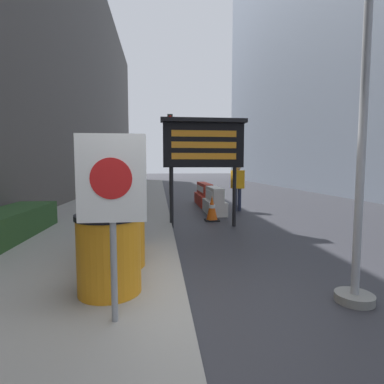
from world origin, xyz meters
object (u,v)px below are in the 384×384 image
object	(u,v)px
barrel_drum_middle	(120,235)
traffic_cone_near	(221,197)
traffic_light_near_curb	(170,137)
warning_sign	(112,193)
message_board	(204,145)
barrel_drum_foreground	(109,253)
jersey_barrier_white	(214,202)
jersey_barrier_red_striped	(204,195)
barrel_drum_back	(124,223)
traffic_cone_mid	(212,209)
pedestrian_worker	(238,183)

from	to	relation	value
barrel_drum_middle	traffic_cone_near	bearing A→B (deg)	67.50
barrel_drum_middle	traffic_light_near_curb	xyz separation A→B (m)	(1.20, 12.20, 2.56)
barrel_drum_middle	warning_sign	bearing A→B (deg)	-84.57
warning_sign	message_board	bearing A→B (deg)	72.20
traffic_cone_near	message_board	bearing A→B (deg)	-107.92
barrel_drum_foreground	message_board	bearing A→B (deg)	67.69
jersey_barrier_white	traffic_light_near_curb	bearing A→B (deg)	100.22
traffic_light_near_curb	barrel_drum_middle	bearing A→B (deg)	-95.62
message_board	jersey_barrier_red_striped	xyz separation A→B (m)	(0.70, 4.41, -1.73)
traffic_light_near_curb	jersey_barrier_red_striped	bearing A→B (deg)	-74.92
barrel_drum_back	traffic_cone_near	bearing A→B (deg)	64.34
jersey_barrier_white	message_board	bearing A→B (deg)	-107.74
message_board	jersey_barrier_red_striped	size ratio (longest dim) A/B	1.29
warning_sign	message_board	size ratio (longest dim) A/B	0.63
warning_sign	traffic_cone_mid	distance (m)	6.15
warning_sign	pedestrian_worker	xyz separation A→B (m)	(3.19, 7.55, -0.38)
barrel_drum_foreground	barrel_drum_back	bearing A→B (deg)	91.36
jersey_barrier_red_striped	barrel_drum_foreground	bearing A→B (deg)	-105.69
jersey_barrier_white	pedestrian_worker	size ratio (longest dim) A/B	0.99
barrel_drum_back	traffic_cone_mid	world-z (taller)	barrel_drum_back
warning_sign	barrel_drum_middle	bearing A→B (deg)	95.43
jersey_barrier_red_striped	pedestrian_worker	distance (m)	2.06
traffic_cone_near	traffic_cone_mid	xyz separation A→B (m)	(-0.90, -3.11, 0.00)
jersey_barrier_white	traffic_cone_mid	distance (m)	1.35
barrel_drum_foreground	traffic_cone_mid	bearing A→B (deg)	67.41
barrel_drum_foreground	traffic_cone_near	distance (m)	8.70
barrel_drum_foreground	warning_sign	xyz separation A→B (m)	(0.15, -0.69, 0.76)
barrel_drum_back	traffic_cone_near	world-z (taller)	barrel_drum_back
traffic_cone_near	pedestrian_worker	size ratio (longest dim) A/B	0.44
barrel_drum_middle	jersey_barrier_white	world-z (taller)	barrel_drum_middle
barrel_drum_foreground	traffic_cone_mid	size ratio (longest dim) A/B	1.25
barrel_drum_middle	traffic_cone_near	size ratio (longest dim) A/B	1.26
traffic_cone_near	barrel_drum_back	bearing A→B (deg)	-115.66
jersey_barrier_white	jersey_barrier_red_striped	bearing A→B (deg)	90.00
message_board	pedestrian_worker	distance (m)	3.32
warning_sign	pedestrian_worker	bearing A→B (deg)	67.12
barrel_drum_middle	message_board	size ratio (longest dim) A/B	0.33
traffic_light_near_curb	warning_sign	bearing A→B (deg)	-94.34
barrel_drum_back	jersey_barrier_white	world-z (taller)	barrel_drum_back
barrel_drum_back	warning_sign	world-z (taller)	warning_sign
jersey_barrier_red_striped	traffic_cone_mid	distance (m)	3.57
barrel_drum_back	jersey_barrier_red_striped	xyz separation A→B (m)	(2.46, 6.78, -0.20)
barrel_drum_middle	barrel_drum_back	xyz separation A→B (m)	(-0.04, 0.91, 0.00)
pedestrian_worker	barrel_drum_foreground	bearing A→B (deg)	63.56
barrel_drum_foreground	message_board	size ratio (longest dim) A/B	0.33
jersey_barrier_red_striped	message_board	bearing A→B (deg)	-98.97
traffic_cone_near	traffic_cone_mid	world-z (taller)	traffic_cone_mid
traffic_cone_mid	barrel_drum_back	bearing A→B (deg)	-123.57
warning_sign	traffic_cone_near	bearing A→B (deg)	72.15
warning_sign	message_board	xyz separation A→B (m)	(1.57, 4.89, 0.77)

